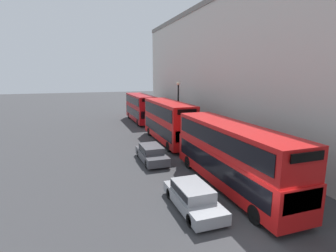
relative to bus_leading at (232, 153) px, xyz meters
The scene contains 7 objects.
ground_plane 5.46m from the bus_leading, 108.81° to the right, with size 200.00×200.00×0.00m, color #38383A.
bus_leading is the anchor object (origin of this frame).
bus_second_in_queue 12.22m from the bus_leading, 90.00° to the left, with size 2.59×10.20×4.34m.
bus_third_in_queue 25.19m from the bus_leading, 90.00° to the left, with size 2.59×10.04×4.12m.
car_dark_sedan 4.10m from the bus_leading, 153.84° to the right, with size 1.83×4.69×1.34m.
car_hatchback 7.62m from the bus_leading, 117.12° to the left, with size 1.79×4.50×1.34m.
street_lamp 14.86m from the bus_leading, 81.97° to the left, with size 0.44×0.44×6.36m.
Camera 1 is at (-7.35, -8.94, 7.19)m, focal length 28.00 mm.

